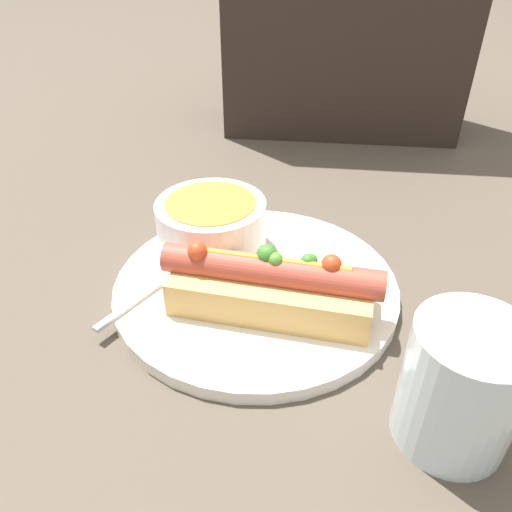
{
  "coord_description": "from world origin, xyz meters",
  "views": [
    {
      "loc": [
        0.04,
        -0.36,
        0.3
      ],
      "look_at": [
        0.0,
        0.0,
        0.04
      ],
      "focal_mm": 35.0,
      "sensor_mm": 36.0,
      "label": 1
    }
  ],
  "objects_px": {
    "hot_dog": "(271,286)",
    "soup_bowl": "(212,224)",
    "drinking_glass": "(461,386)",
    "spoon": "(199,254)"
  },
  "relations": [
    {
      "from": "hot_dog",
      "to": "soup_bowl",
      "type": "relative_size",
      "value": 1.74
    },
    {
      "from": "drinking_glass",
      "to": "spoon",
      "type": "bearing_deg",
      "value": 141.49
    },
    {
      "from": "spoon",
      "to": "drinking_glass",
      "type": "height_order",
      "value": "drinking_glass"
    },
    {
      "from": "drinking_glass",
      "to": "hot_dog",
      "type": "bearing_deg",
      "value": 142.5
    },
    {
      "from": "spoon",
      "to": "hot_dog",
      "type": "bearing_deg",
      "value": -101.41
    },
    {
      "from": "hot_dog",
      "to": "drinking_glass",
      "type": "relative_size",
      "value": 1.99
    },
    {
      "from": "hot_dog",
      "to": "drinking_glass",
      "type": "distance_m",
      "value": 0.17
    },
    {
      "from": "hot_dog",
      "to": "soup_bowl",
      "type": "height_order",
      "value": "hot_dog"
    },
    {
      "from": "hot_dog",
      "to": "soup_bowl",
      "type": "xyz_separation_m",
      "value": [
        -0.07,
        0.08,
        0.01
      ]
    },
    {
      "from": "spoon",
      "to": "drinking_glass",
      "type": "bearing_deg",
      "value": -99.76
    }
  ]
}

